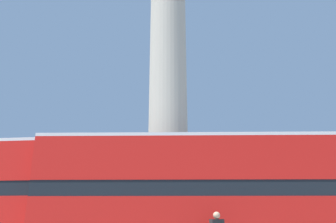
{
  "coord_description": "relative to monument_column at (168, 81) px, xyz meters",
  "views": [
    {
      "loc": [
        1.2,
        -16.69,
        1.46
      ],
      "look_at": [
        0.0,
        0.0,
        6.89
      ],
      "focal_mm": 35.0,
      "sensor_mm": 36.0,
      "label": 1
    }
  ],
  "objects": [
    {
      "name": "street_lamp",
      "position": [
        -3.18,
        -1.73,
        -5.5
      ],
      "size": [
        0.47,
        0.47,
        5.19
      ],
      "color": "black",
      "rests_on": "ground_plane"
    },
    {
      "name": "bus_b",
      "position": [
        1.0,
        -4.0,
        -6.26
      ],
      "size": [
        11.12,
        3.24,
        4.39
      ],
      "rotation": [
        0.0,
        0.0,
        0.05
      ],
      "color": "red",
      "rests_on": "ground_plane"
    },
    {
      "name": "equestrian_statue",
      "position": [
        8.99,
        4.14,
        -6.99
      ],
      "size": [
        3.69,
        3.02,
        5.94
      ],
      "rotation": [
        0.0,
        0.0,
        -0.25
      ],
      "color": "#ADA593",
      "rests_on": "ground_plane"
    },
    {
      "name": "monument_column",
      "position": [
        0.0,
        0.0,
        0.0
      ],
      "size": [
        5.27,
        5.27,
        22.9
      ],
      "color": "#ADA593",
      "rests_on": "ground_plane"
    }
  ]
}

